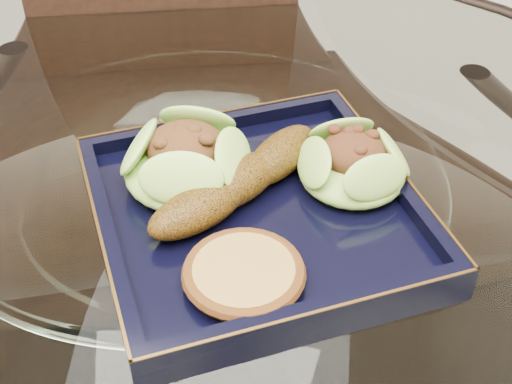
# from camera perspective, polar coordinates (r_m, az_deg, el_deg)

# --- Properties ---
(dining_table) EXTENTS (1.13, 1.13, 0.77)m
(dining_table) POSITION_cam_1_polar(r_m,az_deg,el_deg) (0.77, -3.79, -10.70)
(dining_table) COLOR white
(dining_table) RESTS_ON ground
(dining_chair) EXTENTS (0.45, 0.45, 0.88)m
(dining_chair) POSITION_cam_1_polar(r_m,az_deg,el_deg) (1.06, -6.09, -1.11)
(dining_chair) COLOR black
(dining_chair) RESTS_ON ground
(navy_plate) EXTENTS (0.36, 0.36, 0.02)m
(navy_plate) POSITION_cam_1_polar(r_m,az_deg,el_deg) (0.62, -0.00, -2.10)
(navy_plate) COLOR black
(navy_plate) RESTS_ON dining_table
(lettuce_wrap_left) EXTENTS (0.15, 0.15, 0.04)m
(lettuce_wrap_left) POSITION_cam_1_polar(r_m,az_deg,el_deg) (0.64, -5.56, 2.26)
(lettuce_wrap_left) COLOR #6DA52F
(lettuce_wrap_left) RESTS_ON navy_plate
(lettuce_wrap_right) EXTENTS (0.10, 0.10, 0.03)m
(lettuce_wrap_right) POSITION_cam_1_polar(r_m,az_deg,el_deg) (0.64, 7.75, 1.98)
(lettuce_wrap_right) COLOR olive
(lettuce_wrap_right) RESTS_ON navy_plate
(roasted_plantain) EXTENTS (0.15, 0.17, 0.04)m
(roasted_plantain) POSITION_cam_1_polar(r_m,az_deg,el_deg) (0.62, -1.23, 0.91)
(roasted_plantain) COLOR #5A3809
(roasted_plantain) RESTS_ON navy_plate
(crumb_patty) EXTENTS (0.11, 0.11, 0.02)m
(crumb_patty) POSITION_cam_1_polar(r_m,az_deg,el_deg) (0.55, -0.98, -6.66)
(crumb_patty) COLOR #AF863A
(crumb_patty) RESTS_ON navy_plate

